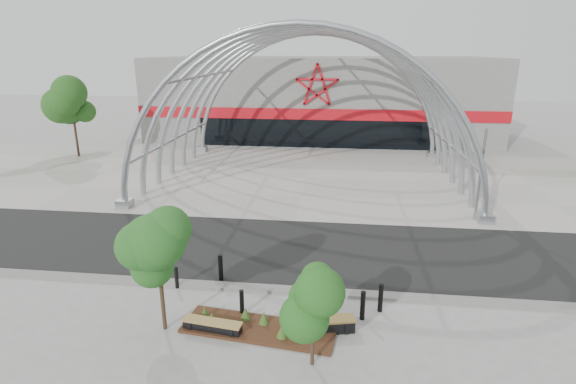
# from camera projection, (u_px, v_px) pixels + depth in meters

# --- Properties ---
(ground) EXTENTS (140.00, 140.00, 0.00)m
(ground) POSITION_uv_depth(u_px,v_px,m) (276.00, 287.00, 17.32)
(ground) COLOR gray
(ground) RESTS_ON ground
(road) EXTENTS (140.00, 7.00, 0.02)m
(road) POSITION_uv_depth(u_px,v_px,m) (287.00, 249.00, 20.63)
(road) COLOR black
(road) RESTS_ON ground
(forecourt) EXTENTS (60.00, 17.00, 0.04)m
(forecourt) POSITION_uv_depth(u_px,v_px,m) (307.00, 178.00, 31.98)
(forecourt) COLOR #A7A398
(forecourt) RESTS_ON ground
(kerb) EXTENTS (60.00, 0.50, 0.12)m
(kerb) POSITION_uv_depth(u_px,v_px,m) (275.00, 289.00, 17.07)
(kerb) COLOR slate
(kerb) RESTS_ON ground
(arena_building) EXTENTS (34.00, 15.24, 8.00)m
(arena_building) POSITION_uv_depth(u_px,v_px,m) (321.00, 96.00, 47.76)
(arena_building) COLOR slate
(arena_building) RESTS_ON ground
(vault_canopy) EXTENTS (20.80, 15.80, 20.36)m
(vault_canopy) POSITION_uv_depth(u_px,v_px,m) (307.00, 178.00, 31.98)
(vault_canopy) COLOR #9BA1A6
(vault_canopy) RESTS_ON ground
(planting_bed) EXTENTS (5.15, 2.14, 0.53)m
(planting_bed) POSITION_uv_depth(u_px,v_px,m) (257.00, 326.00, 14.68)
(planting_bed) COLOR black
(planting_bed) RESTS_ON ground
(signal_pole) EXTENTS (0.39, 0.68, 4.93)m
(signal_pole) POSITION_uv_depth(u_px,v_px,m) (481.00, 173.00, 23.49)
(signal_pole) COLOR slate
(signal_pole) RESTS_ON ground
(street_tree_0) EXTENTS (1.80, 1.80, 4.09)m
(street_tree_0) POSITION_uv_depth(u_px,v_px,m) (157.00, 247.00, 13.88)
(street_tree_0) COLOR black
(street_tree_0) RESTS_ON ground
(street_tree_1) EXTENTS (1.43, 1.43, 3.38)m
(street_tree_1) POSITION_uv_depth(u_px,v_px,m) (313.00, 290.00, 12.37)
(street_tree_1) COLOR black
(street_tree_1) RESTS_ON ground
(bench_0) EXTENTS (2.02, 0.71, 0.42)m
(bench_0) POSITION_uv_depth(u_px,v_px,m) (212.00, 327.00, 14.52)
(bench_0) COLOR black
(bench_0) RESTS_ON ground
(bench_1) EXTENTS (2.35, 1.01, 0.48)m
(bench_1) POSITION_uv_depth(u_px,v_px,m) (320.00, 326.00, 14.51)
(bench_1) COLOR black
(bench_1) RESTS_ON ground
(bollard_0) EXTENTS (0.18, 0.18, 1.10)m
(bollard_0) POSITION_uv_depth(u_px,v_px,m) (221.00, 268.00, 17.70)
(bollard_0) COLOR black
(bollard_0) RESTS_ON ground
(bollard_1) EXTENTS (0.14, 0.14, 0.90)m
(bollard_1) POSITION_uv_depth(u_px,v_px,m) (177.00, 277.00, 17.15)
(bollard_1) COLOR black
(bollard_1) RESTS_ON ground
(bollard_2) EXTENTS (0.15, 0.15, 0.95)m
(bollard_2) POSITION_uv_depth(u_px,v_px,m) (242.00, 303.00, 15.39)
(bollard_2) COLOR black
(bollard_2) RESTS_ON ground
(bollard_3) EXTENTS (0.17, 0.17, 1.05)m
(bollard_3) POSITION_uv_depth(u_px,v_px,m) (363.00, 305.00, 15.13)
(bollard_3) COLOR black
(bollard_3) RESTS_ON ground
(bollard_4) EXTENTS (0.17, 0.17, 1.04)m
(bollard_4) POSITION_uv_depth(u_px,v_px,m) (381.00, 298.00, 15.59)
(bollard_4) COLOR black
(bollard_4) RESTS_ON ground
(bg_tree_0) EXTENTS (3.00, 3.00, 6.45)m
(bg_tree_0) POSITION_uv_depth(u_px,v_px,m) (71.00, 102.00, 37.10)
(bg_tree_0) COLOR black
(bg_tree_0) RESTS_ON ground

